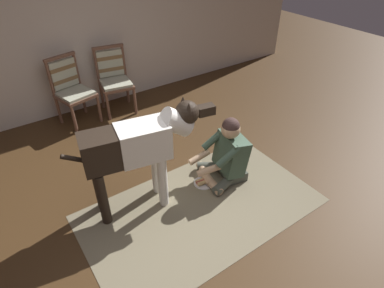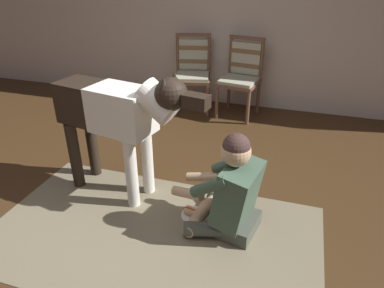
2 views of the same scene
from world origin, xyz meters
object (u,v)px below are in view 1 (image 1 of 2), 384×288
(dining_chair_left_of_pair, at_px, (71,87))
(dining_chair_right_of_pair, at_px, (114,77))
(person_sitting_on_floor, at_px, (227,155))
(hot_dog_on_plate, at_px, (204,182))
(large_dog, at_px, (139,146))

(dining_chair_left_of_pair, distance_m, dining_chair_right_of_pair, 0.65)
(person_sitting_on_floor, bearing_deg, hot_dog_on_plate, 169.16)
(dining_chair_left_of_pair, distance_m, hot_dog_on_plate, 2.39)
(large_dog, bearing_deg, hot_dog_on_plate, -10.84)
(dining_chair_left_of_pair, bearing_deg, dining_chair_right_of_pair, 0.11)
(dining_chair_left_of_pair, height_order, person_sitting_on_floor, dining_chair_left_of_pair)
(person_sitting_on_floor, height_order, large_dog, large_dog)
(dining_chair_left_of_pair, xyz_separation_m, hot_dog_on_plate, (0.72, -2.22, -0.52))
(person_sitting_on_floor, xyz_separation_m, large_dog, (-0.97, 0.19, 0.42))
(dining_chair_left_of_pair, bearing_deg, hot_dog_on_plate, -72.06)
(person_sitting_on_floor, xyz_separation_m, hot_dog_on_plate, (-0.28, 0.05, -0.30))
(dining_chair_right_of_pair, height_order, person_sitting_on_floor, dining_chair_right_of_pair)
(dining_chair_left_of_pair, height_order, large_dog, large_dog)
(dining_chair_left_of_pair, relative_size, person_sitting_on_floor, 1.22)
(person_sitting_on_floor, bearing_deg, dining_chair_right_of_pair, 98.66)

